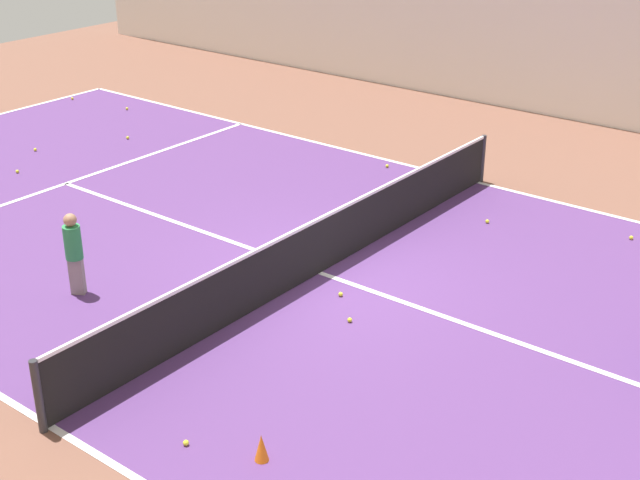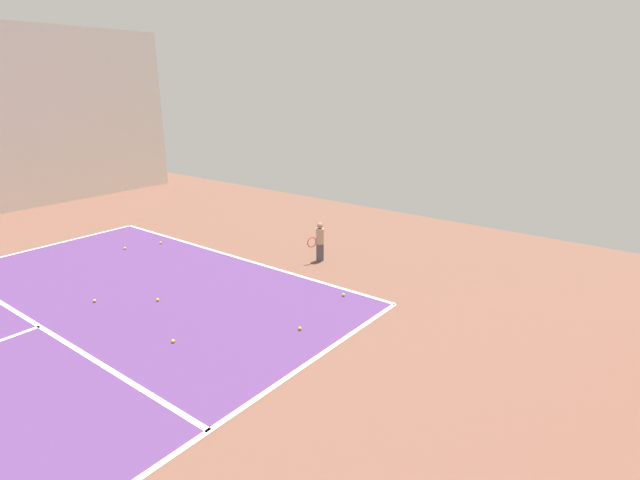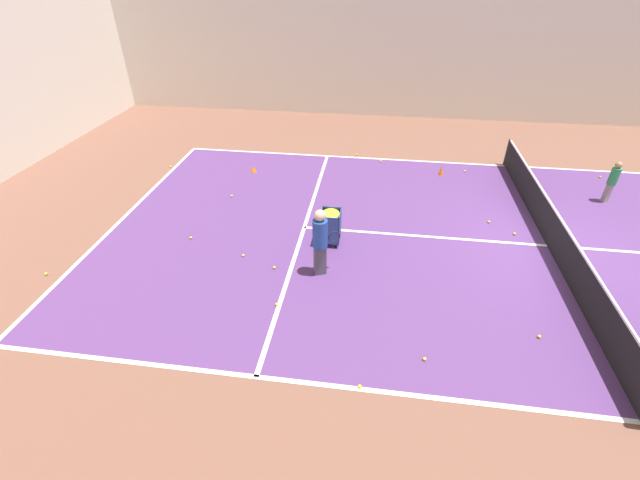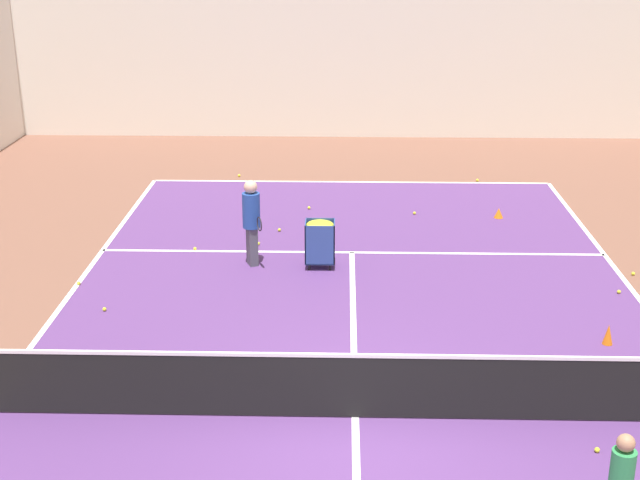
{
  "view_description": "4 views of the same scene",
  "coord_description": "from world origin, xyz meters",
  "px_view_note": "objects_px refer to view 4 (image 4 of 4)",
  "views": [
    {
      "loc": [
        9.87,
        7.74,
        6.29
      ],
      "look_at": [
        0.0,
        0.0,
        0.57
      ],
      "focal_mm": 50.0,
      "sensor_mm": 36.0,
      "label": 1
    },
    {
      "loc": [
        -9.87,
        -2.73,
        4.66
      ],
      "look_at": [
        -2.09,
        -12.83,
        0.59
      ],
      "focal_mm": 28.0,
      "sensor_mm": 36.0,
      "label": 2
    },
    {
      "loc": [
        -9.87,
        4.57,
        6.29
      ],
      "look_at": [
        -1.95,
        5.68,
        0.94
      ],
      "focal_mm": 24.0,
      "sensor_mm": 36.0,
      "label": 3
    },
    {
      "loc": [
        -0.2,
        -10.53,
        6.29
      ],
      "look_at": [
        -0.63,
        5.6,
        0.55
      ],
      "focal_mm": 50.0,
      "sensor_mm": 36.0,
      "label": 4
    }
  ],
  "objects_px": {
    "tennis_net": "(356,385)",
    "child_midcourt": "(621,480)",
    "coach_at_net": "(251,217)",
    "training_cone_0": "(608,334)",
    "ball_cart": "(320,235)",
    "training_cone_1": "(499,213)"
  },
  "relations": [
    {
      "from": "tennis_net",
      "to": "child_midcourt",
      "type": "relative_size",
      "value": 8.07
    },
    {
      "from": "tennis_net",
      "to": "coach_at_net",
      "type": "xyz_separation_m",
      "value": [
        -1.95,
        5.68,
        0.48
      ]
    },
    {
      "from": "training_cone_0",
      "to": "coach_at_net",
      "type": "bearing_deg",
      "value": 150.76
    },
    {
      "from": "tennis_net",
      "to": "ball_cart",
      "type": "height_order",
      "value": "tennis_net"
    },
    {
      "from": "training_cone_0",
      "to": "tennis_net",
      "type": "bearing_deg",
      "value": -149.83
    },
    {
      "from": "training_cone_0",
      "to": "training_cone_1",
      "type": "height_order",
      "value": "training_cone_0"
    },
    {
      "from": "tennis_net",
      "to": "training_cone_0",
      "type": "xyz_separation_m",
      "value": [
        4.02,
        2.34,
        -0.33
      ]
    },
    {
      "from": "coach_at_net",
      "to": "training_cone_0",
      "type": "distance_m",
      "value": 6.88
    },
    {
      "from": "ball_cart",
      "to": "training_cone_1",
      "type": "relative_size",
      "value": 4.17
    },
    {
      "from": "ball_cart",
      "to": "training_cone_1",
      "type": "height_order",
      "value": "ball_cart"
    },
    {
      "from": "tennis_net",
      "to": "child_midcourt",
      "type": "height_order",
      "value": "child_midcourt"
    },
    {
      "from": "coach_at_net",
      "to": "ball_cart",
      "type": "xyz_separation_m",
      "value": [
        1.32,
        -0.08,
        -0.33
      ]
    },
    {
      "from": "coach_at_net",
      "to": "training_cone_0",
      "type": "height_order",
      "value": "coach_at_net"
    },
    {
      "from": "training_cone_1",
      "to": "child_midcourt",
      "type": "bearing_deg",
      "value": -92.9
    },
    {
      "from": "tennis_net",
      "to": "training_cone_0",
      "type": "bearing_deg",
      "value": 30.17
    },
    {
      "from": "coach_at_net",
      "to": "training_cone_1",
      "type": "relative_size",
      "value": 7.6
    },
    {
      "from": "coach_at_net",
      "to": "training_cone_0",
      "type": "relative_size",
      "value": 5.11
    },
    {
      "from": "tennis_net",
      "to": "coach_at_net",
      "type": "height_order",
      "value": "coach_at_net"
    },
    {
      "from": "coach_at_net",
      "to": "child_midcourt",
      "type": "relative_size",
      "value": 1.32
    },
    {
      "from": "training_cone_0",
      "to": "ball_cart",
      "type": "bearing_deg",
      "value": 144.95
    },
    {
      "from": "tennis_net",
      "to": "ball_cart",
      "type": "xyz_separation_m",
      "value": [
        -0.63,
        5.6,
        0.16
      ]
    },
    {
      "from": "training_cone_1",
      "to": "coach_at_net",
      "type": "bearing_deg",
      "value": -149.77
    }
  ]
}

